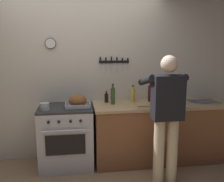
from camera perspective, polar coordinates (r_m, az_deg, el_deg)
wall_back at (r=4.02m, az=-7.21°, el=3.46°), size 6.00×0.13×2.60m
counter_block at (r=4.09m, az=10.63°, el=-8.72°), size 2.03×0.65×0.90m
stove at (r=3.89m, az=-10.08°, el=-9.87°), size 0.76×0.67×0.90m
person_cook at (r=3.33m, az=11.99°, el=-4.48°), size 0.51×0.63×1.66m
roasting_pan at (r=3.66m, az=-7.60°, el=-2.37°), size 0.35×0.26×0.18m
saucepan at (r=3.63m, az=-14.68°, el=-3.32°), size 0.13×0.13×0.10m
cutting_board at (r=3.83m, az=7.89°, el=-2.91°), size 0.36×0.24×0.02m
bottle_cooking_oil at (r=3.97m, az=4.61°, el=-0.89°), size 0.07×0.07×0.26m
bottle_soy_sauce at (r=3.93m, az=-1.24°, el=-1.50°), size 0.06×0.06×0.18m
bottle_olive_oil at (r=3.81m, az=0.18°, el=-1.03°), size 0.06×0.06×0.31m
bottle_hot_sauce at (r=4.19m, az=13.29°, el=-1.11°), size 0.05×0.05×0.16m
bottle_vinegar at (r=4.08m, az=10.92°, el=-0.83°), size 0.06×0.06×0.24m
bottle_wine_red at (r=3.95m, az=8.46°, el=-0.54°), size 0.07×0.07×0.33m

